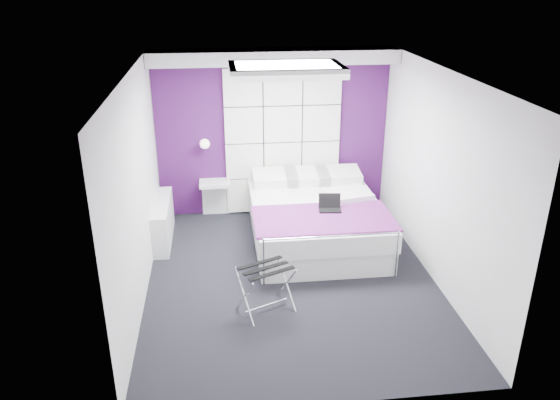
# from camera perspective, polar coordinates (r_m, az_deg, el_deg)

# --- Properties ---
(floor) EXTENTS (4.40, 4.40, 0.00)m
(floor) POSITION_cam_1_polar(r_m,az_deg,el_deg) (7.03, 1.17, -8.25)
(floor) COLOR black
(floor) RESTS_ON ground
(ceiling) EXTENTS (4.40, 4.40, 0.00)m
(ceiling) POSITION_cam_1_polar(r_m,az_deg,el_deg) (6.11, 1.36, 13.11)
(ceiling) COLOR white
(ceiling) RESTS_ON wall_back
(wall_back) EXTENTS (3.60, 0.00, 3.60)m
(wall_back) POSITION_cam_1_polar(r_m,az_deg,el_deg) (8.53, -0.78, 6.99)
(wall_back) COLOR silver
(wall_back) RESTS_ON floor
(wall_left) EXTENTS (0.00, 4.40, 4.40)m
(wall_left) POSITION_cam_1_polar(r_m,az_deg,el_deg) (6.48, -14.73, 0.94)
(wall_left) COLOR silver
(wall_left) RESTS_ON floor
(wall_right) EXTENTS (0.00, 4.40, 4.40)m
(wall_right) POSITION_cam_1_polar(r_m,az_deg,el_deg) (6.93, 16.19, 2.23)
(wall_right) COLOR silver
(wall_right) RESTS_ON floor
(accent_wall) EXTENTS (3.58, 0.02, 2.58)m
(accent_wall) POSITION_cam_1_polar(r_m,az_deg,el_deg) (8.52, -0.77, 6.98)
(accent_wall) COLOR #3F1048
(accent_wall) RESTS_ON wall_back
(soffit) EXTENTS (3.58, 0.50, 0.20)m
(soffit) POSITION_cam_1_polar(r_m,az_deg,el_deg) (8.04, -0.63, 14.76)
(soffit) COLOR silver
(soffit) RESTS_ON wall_back
(headboard) EXTENTS (1.80, 0.08, 2.30)m
(headboard) POSITION_cam_1_polar(r_m,az_deg,el_deg) (8.53, 0.28, 6.08)
(headboard) COLOR white
(headboard) RESTS_ON wall_back
(skylight) EXTENTS (1.36, 0.86, 0.12)m
(skylight) POSITION_cam_1_polar(r_m,az_deg,el_deg) (6.70, 0.63, 13.56)
(skylight) COLOR white
(skylight) RESTS_ON ceiling
(wall_lamp) EXTENTS (0.15, 0.15, 0.15)m
(wall_lamp) POSITION_cam_1_polar(r_m,az_deg,el_deg) (8.38, -7.87, 5.91)
(wall_lamp) COLOR white
(wall_lamp) RESTS_ON wall_back
(radiator) EXTENTS (0.22, 1.20, 0.60)m
(radiator) POSITION_cam_1_polar(r_m,az_deg,el_deg) (8.04, -12.13, -2.19)
(radiator) COLOR silver
(radiator) RESTS_ON floor
(bed) EXTENTS (1.85, 2.24, 0.78)m
(bed) POSITION_cam_1_polar(r_m,az_deg,el_deg) (7.85, 3.70, -2.08)
(bed) COLOR silver
(bed) RESTS_ON floor
(nightstand) EXTENTS (0.48, 0.37, 0.05)m
(nightstand) POSITION_cam_1_polar(r_m,az_deg,el_deg) (8.55, -6.83, 1.77)
(nightstand) COLOR silver
(nightstand) RESTS_ON wall_back
(luggage_rack) EXTENTS (0.57, 0.42, 0.56)m
(luggage_rack) POSITION_cam_1_polar(r_m,az_deg,el_deg) (6.31, -1.48, -9.27)
(luggage_rack) COLOR silver
(luggage_rack) RESTS_ON floor
(laptop) EXTENTS (0.30, 0.21, 0.22)m
(laptop) POSITION_cam_1_polar(r_m,az_deg,el_deg) (7.44, 5.18, -0.59)
(laptop) COLOR black
(laptop) RESTS_ON bed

